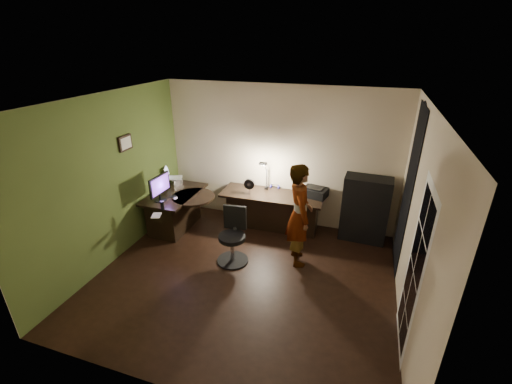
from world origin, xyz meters
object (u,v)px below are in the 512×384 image
(monitor, at_px, (159,192))
(person, at_px, (299,215))
(cabinet, at_px, (365,209))
(office_chair, at_px, (232,237))
(desk_left, at_px, (176,211))
(desk_right, at_px, (271,211))

(monitor, bearing_deg, person, 3.54)
(cabinet, relative_size, office_chair, 1.30)
(desk_left, xyz_separation_m, office_chair, (1.45, -0.70, 0.10))
(monitor, xyz_separation_m, person, (2.54, 0.02, -0.06))
(desk_left, distance_m, office_chair, 1.61)
(cabinet, bearing_deg, desk_right, -172.42)
(desk_left, xyz_separation_m, cabinet, (3.46, 0.73, 0.24))
(desk_right, xyz_separation_m, person, (0.71, -0.91, 0.50))
(desk_left, height_order, office_chair, office_chair)
(monitor, bearing_deg, desk_left, 80.93)
(desk_right, height_order, monitor, monitor)
(cabinet, distance_m, office_chair, 2.47)
(cabinet, relative_size, monitor, 2.24)
(cabinet, bearing_deg, person, -130.61)
(desk_right, relative_size, office_chair, 2.06)
(desk_left, height_order, monitor, monitor)
(cabinet, bearing_deg, desk_left, -165.54)
(cabinet, height_order, person, person)
(desk_left, height_order, person, person)
(desk_left, xyz_separation_m, desk_right, (1.75, 0.58, -0.01))
(desk_right, distance_m, cabinet, 1.73)
(desk_left, bearing_deg, desk_right, 18.57)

